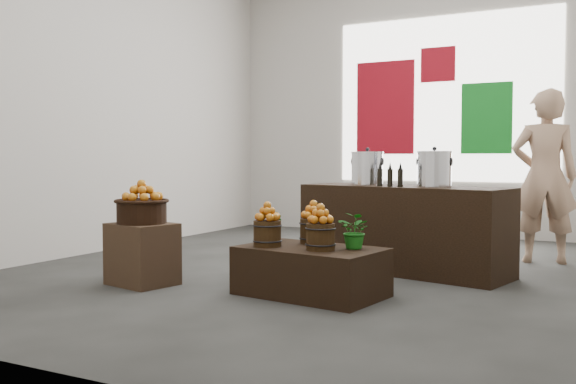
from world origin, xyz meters
The scene contains 23 objects.
ground centered at (0.00, 0.00, 0.00)m, with size 7.00×7.00×0.00m, color #3A3B38.
back_wall centered at (0.00, 3.50, 2.00)m, with size 6.00×0.04×4.00m, color #BBB6AD.
back_opening centered at (0.30, 3.48, 2.00)m, with size 3.20×0.02×2.40m, color white.
deco_red_left centered at (-0.60, 3.47, 1.90)m, with size 0.90×0.04×1.40m, color maroon.
deco_green_right centered at (0.90, 3.47, 1.70)m, with size 0.70×0.04×1.00m, color #137B20.
deco_red_upper centered at (0.20, 3.47, 2.50)m, with size 0.50×0.04×0.50m, color maroon.
crate centered at (-1.18, -1.43, 0.28)m, with size 0.55×0.45×0.55m, color #4B3623.
wicker_basket centered at (-1.18, -1.43, 0.65)m, with size 0.44×0.44×0.20m, color black.
apples_in_basket centered at (-1.18, -1.43, 0.85)m, with size 0.34×0.34×0.18m, color #940E04, non-canonical shape.
display_table centered at (0.36, -1.15, 0.20)m, with size 1.16×0.71×0.40m, color black.
apple_bucket_front_left centered at (0.01, -1.26, 0.51)m, with size 0.23×0.23×0.21m, color #33220E.
apples_in_bucket_front_left centered at (0.01, -1.26, 0.69)m, with size 0.17×0.17×0.16m, color #940E04, non-canonical shape.
apple_bucket_front_right centered at (0.49, -1.26, 0.51)m, with size 0.23×0.23×0.21m, color #33220E.
apples_in_bucket_front_right centered at (0.49, -1.26, 0.69)m, with size 0.17×0.17×0.16m, color #940E04, non-canonical shape.
apple_bucket_rear centered at (0.27, -0.92, 0.51)m, with size 0.23×0.23×0.21m, color #33220E.
apples_in_bucket_rear centered at (0.27, -0.92, 0.69)m, with size 0.17×0.17×0.16m, color #940E04, non-canonical shape.
herb_garnish_right centered at (0.72, -1.07, 0.55)m, with size 0.27×0.23×0.30m, color #135D13.
herb_garnish_left centered at (-0.09, -0.97, 0.53)m, with size 0.15×0.12×0.27m, color #135D13.
counter centered at (0.69, 0.29, 0.43)m, with size 2.10×0.67×0.86m, color black.
stock_pot_left centered at (0.27, 0.38, 1.02)m, with size 0.32×0.32×0.32m, color silver.
stock_pot_center centered at (1.02, 0.21, 1.02)m, with size 0.32×0.32×0.32m, color silver.
oil_cruets centered at (0.64, 0.08, 0.98)m, with size 0.23×0.06×0.24m, color black, non-canonical shape.
shopper centered at (1.87, 1.53, 0.94)m, with size 0.68×0.45×1.88m, color tan.
Camera 1 is at (2.61, -5.89, 1.13)m, focal length 40.00 mm.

